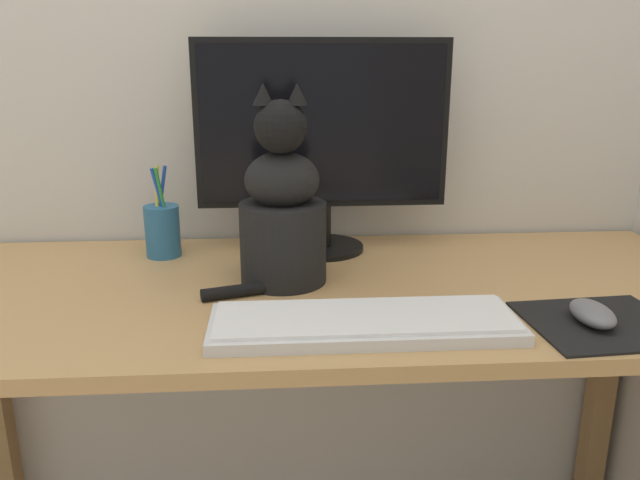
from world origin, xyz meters
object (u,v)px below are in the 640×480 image
Objects in this scene: cat at (282,212)px; pen_cup at (162,230)px; keyboard at (364,323)px; monitor at (322,137)px; computer_mouse_right at (592,313)px.

pen_cup is (-0.24, 0.16, -0.07)m from cat.
monitor is at bearing 94.68° from keyboard.
keyboard is 2.49× the size of pen_cup.
cat is at bearing 118.40° from keyboard.
computer_mouse_right is (0.37, -0.40, -0.21)m from monitor.
computer_mouse_right is (0.34, -0.01, 0.01)m from keyboard.
pen_cup is (-0.32, -0.02, -0.18)m from monitor.
cat is at bearing -34.77° from pen_cup.
monitor reaches higher than pen_cup.
monitor is at bearing 3.30° from pen_cup.
keyboard is at bearing -46.97° from pen_cup.
cat is 0.30m from pen_cup.
pen_cup reaches higher than computer_mouse_right.
monitor is 0.45m from keyboard.
pen_cup is at bearing 150.95° from computer_mouse_right.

